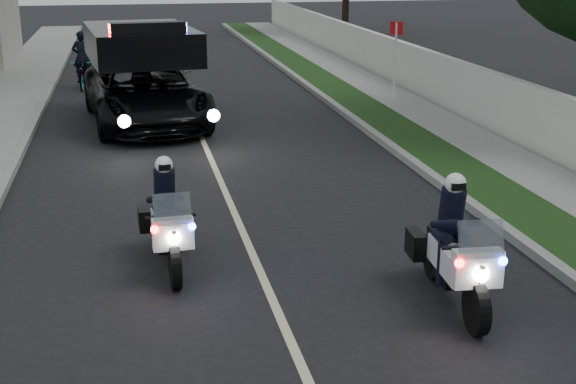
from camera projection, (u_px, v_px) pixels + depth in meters
name	position (u px, v px, depth m)	size (l,w,h in m)	color
curb_right	(386.00, 143.00, 18.09)	(0.20, 60.00, 0.15)	gray
grass_verge	(415.00, 142.00, 18.22)	(1.20, 60.00, 0.16)	#193814
sidewalk_right	(467.00, 139.00, 18.47)	(1.40, 60.00, 0.16)	gray
property_wall	(509.00, 109.00, 18.47)	(0.22, 60.00, 1.50)	beige
curb_left	(15.00, 162.00, 16.50)	(0.20, 60.00, 0.15)	gray
lane_marking	(209.00, 155.00, 17.32)	(0.12, 50.00, 0.01)	#BFB78C
police_moto_left	(170.00, 266.00, 11.30)	(0.66, 1.89, 1.61)	silver
police_moto_right	(451.00, 302.00, 10.13)	(0.70, 2.01, 1.71)	silver
police_suv	(147.00, 124.00, 20.41)	(2.75, 5.94, 2.89)	black
bicycle	(84.00, 88.00, 25.62)	(0.61, 1.75, 0.91)	black
cyclist	(84.00, 88.00, 25.62)	(0.59, 0.40, 1.65)	black
sign_post	(393.00, 103.00, 23.14)	(0.38, 0.38, 2.44)	#BC0D10
tree_right_e	(345.00, 35.00, 41.19)	(6.17, 6.17, 10.28)	black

